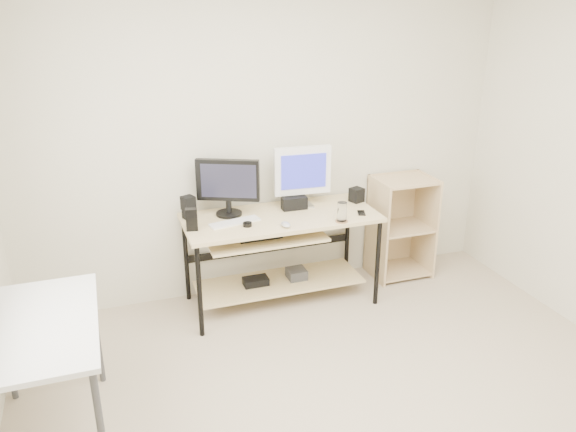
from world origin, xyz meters
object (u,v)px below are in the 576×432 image
Objects in this scene: desk at (278,241)px; shelf_unit at (399,225)px; white_imac at (303,172)px; side_table at (39,337)px; audio_controller at (192,219)px; black_monitor at (228,184)px.

shelf_unit is (1.18, 0.16, -0.09)m from desk.
desk is 0.58m from white_imac.
audio_controller is (0.98, 0.99, 0.16)m from side_table.
desk is at bearing 2.24° from black_monitor.
shelf_unit is (2.83, 1.22, -0.22)m from side_table.
black_monitor is at bearing 157.77° from desk.
shelf_unit is 1.09m from white_imac.
white_imac reaches higher than audio_controller.
black_monitor reaches higher than shelf_unit.
black_monitor is (1.31, 1.20, 0.33)m from side_table.
side_table is (-1.65, -1.06, 0.13)m from desk.
side_table is at bearing -147.35° from desk.
black_monitor reaches higher than side_table.
audio_controller is at bearing -173.88° from desk.
white_imac reaches higher than desk.
side_table is 1.11× the size of shelf_unit.
desk is 0.60m from black_monitor.
white_imac is (-0.92, -0.02, 0.58)m from shelf_unit.
white_imac is at bearing 24.49° from black_monitor.
audio_controller is at bearing -122.08° from black_monitor.
shelf_unit is at bearing 23.33° from side_table.
shelf_unit is 1.96× the size of black_monitor.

